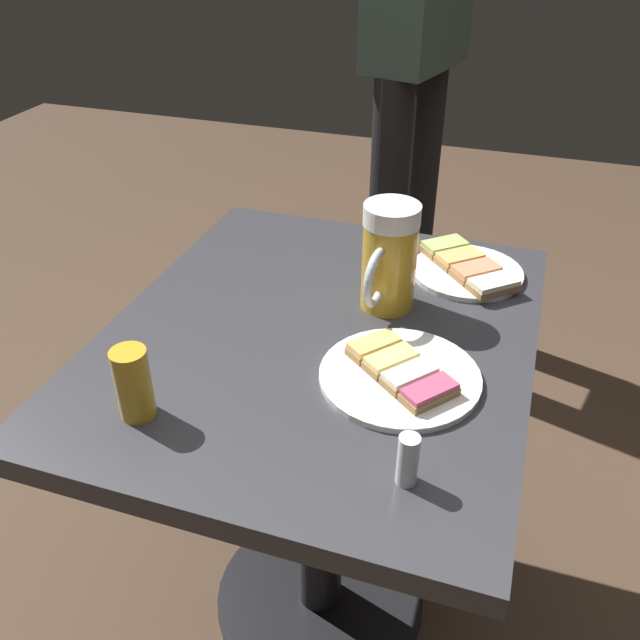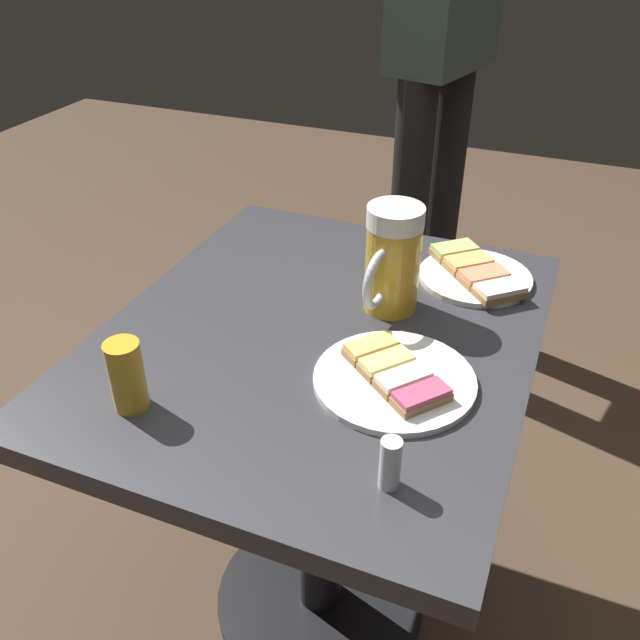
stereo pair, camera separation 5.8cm
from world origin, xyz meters
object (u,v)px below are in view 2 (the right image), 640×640
plate_near (395,377)px  salt_shaker (390,464)px  beer_glass_small (127,376)px  patron_standing (442,47)px  beer_mug (392,261)px  plate_far (475,274)px

plate_near → salt_shaker: (-0.05, 0.19, 0.03)m
salt_shaker → beer_glass_small: bearing=-0.8°
salt_shaker → patron_standing: bearing=-78.1°
beer_mug → patron_standing: size_ratio=0.11×
patron_standing → beer_mug: bearing=23.9°
beer_mug → plate_far: bearing=-127.3°
plate_far → beer_mug: beer_mug is taller
plate_near → salt_shaker: size_ratio=3.33×
plate_near → beer_glass_small: size_ratio=2.26×
plate_near → plate_far: size_ratio=1.13×
beer_glass_small → patron_standing: (-0.09, -1.33, 0.17)m
plate_far → beer_glass_small: beer_glass_small is taller
plate_far → salt_shaker: bearing=90.2°
plate_near → beer_glass_small: 0.37m
plate_far → beer_mug: 0.20m
patron_standing → beer_glass_small: bearing=10.5°
beer_mug → salt_shaker: (-0.12, 0.37, -0.06)m
plate_near → plate_far: same height
plate_far → salt_shaker: salt_shaker is taller
plate_near → plate_far: (-0.05, -0.34, 0.00)m
patron_standing → salt_shaker: bearing=26.1°
beer_glass_small → patron_standing: 1.34m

